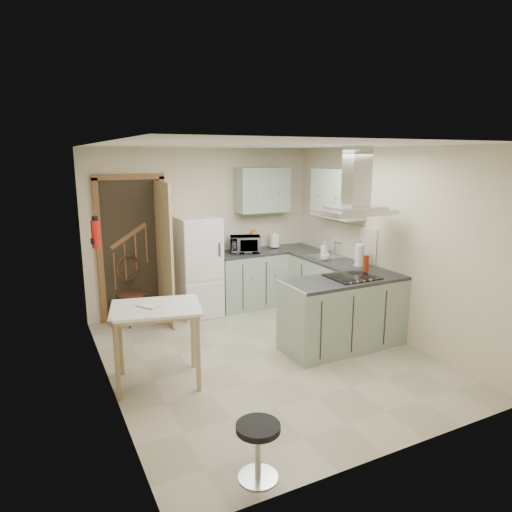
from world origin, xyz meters
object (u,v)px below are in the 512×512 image
peninsula (344,313)px  drop_leaf_table (158,345)px  bentwood_chair (132,294)px  microwave (245,244)px  extractor_hood (355,212)px  fridge (198,266)px  stool (258,451)px

peninsula → drop_leaf_table: bearing=177.1°
bentwood_chair → microwave: microwave is taller
extractor_hood → microwave: (-0.56, 1.95, -0.69)m
drop_leaf_table → microwave: bearing=57.3°
fridge → drop_leaf_table: size_ratio=1.64×
drop_leaf_table → bentwood_chair: bearing=99.5°
drop_leaf_table → bentwood_chair: bentwood_chair is taller
fridge → drop_leaf_table: (-1.12, -1.86, -0.32)m
fridge → microwave: bearing=-2.1°
fridge → stool: bearing=-103.0°
peninsula → extractor_hood: size_ratio=1.72×
fridge → peninsula: 2.35m
extractor_hood → peninsula: bearing=180.0°
fridge → microwave: fridge is taller
drop_leaf_table → stool: drop_leaf_table is taller
fridge → extractor_hood: 2.57m
peninsula → bentwood_chair: size_ratio=1.73×
bentwood_chair → stool: bearing=-109.2°
peninsula → stool: (-2.07, -1.69, -0.22)m
peninsula → fridge: bearing=121.7°
peninsula → microwave: bearing=103.1°
peninsula → drop_leaf_table: (-2.35, 0.12, -0.02)m
peninsula → bentwood_chair: 3.02m
extractor_hood → stool: size_ratio=1.99×
peninsula → bentwood_chair: bearing=137.5°
fridge → stool: fridge is taller
peninsula → bentwood_chair: (-2.22, 2.04, -0.00)m
drop_leaf_table → microwave: microwave is taller
drop_leaf_table → microwave: 2.70m
extractor_hood → drop_leaf_table: bearing=177.3°
peninsula → stool: peninsula is taller
fridge → peninsula: fridge is taller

